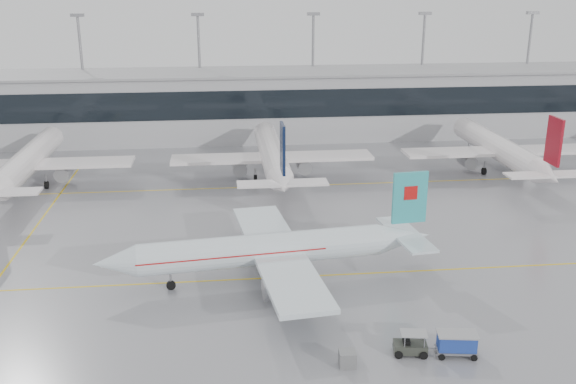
{
  "coord_description": "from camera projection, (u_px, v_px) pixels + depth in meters",
  "views": [
    {
      "loc": [
        -7.6,
        -57.8,
        27.94
      ],
      "look_at": [
        0.0,
        12.0,
        5.0
      ],
      "focal_mm": 40.0,
      "sensor_mm": 36.0,
      "label": 1
    }
  ],
  "objects": [
    {
      "name": "taxi_line_north",
      "position": [
        275.0,
        186.0,
        92.42
      ],
      "size": [
        120.0,
        0.25,
        0.01
      ],
      "primitive_type": "cube",
      "color": "gold",
      "rests_on": "ground"
    },
    {
      "name": "terminal",
      "position": [
        259.0,
        105.0,
        120.8
      ],
      "size": [
        180.0,
        15.0,
        12.0
      ],
      "primitive_type": "cube",
      "color": "#A3A3A7",
      "rests_on": "ground"
    },
    {
      "name": "parked_jet_b",
      "position": [
        27.0,
        162.0,
        91.15
      ],
      "size": [
        29.64,
        36.96,
        11.72
      ],
      "rotation": [
        0.0,
        0.0,
        1.57
      ],
      "color": "white",
      "rests_on": "ground"
    },
    {
      "name": "light_masts",
      "position": [
        257.0,
        62.0,
        124.19
      ],
      "size": [
        156.4,
        1.0,
        22.6
      ],
      "color": "gray",
      "rests_on": "ground"
    },
    {
      "name": "taxi_line_cross",
      "position": [
        31.0,
        233.0,
        75.16
      ],
      "size": [
        0.25,
        60.0,
        0.01
      ],
      "primitive_type": "cube",
      "color": "gold",
      "rests_on": "ground"
    },
    {
      "name": "baggage_cart",
      "position": [
        457.0,
        342.0,
        50.22
      ],
      "size": [
        3.34,
        2.18,
        1.92
      ],
      "rotation": [
        0.0,
        0.0,
        -0.15
      ],
      "color": "gray",
      "rests_on": "ground"
    },
    {
      "name": "baggage_tug",
      "position": [
        410.0,
        346.0,
        50.52
      ],
      "size": [
        3.97,
        1.99,
        1.89
      ],
      "rotation": [
        0.0,
        0.0,
        -0.15
      ],
      "color": "#2E312A",
      "rests_on": "ground"
    },
    {
      "name": "parked_jet_c",
      "position": [
        272.0,
        155.0,
        94.76
      ],
      "size": [
        29.64,
        36.96,
        11.72
      ],
      "rotation": [
        0.0,
        0.0,
        1.57
      ],
      "color": "white",
      "rests_on": "ground"
    },
    {
      "name": "air_canada_jet",
      "position": [
        275.0,
        250.0,
        62.51
      ],
      "size": [
        33.5,
        26.15,
        10.18
      ],
      "rotation": [
        0.0,
        0.0,
        3.26
      ],
      "color": "silver",
      "rests_on": "ground"
    },
    {
      "name": "gse_unit",
      "position": [
        347.0,
        359.0,
        48.91
      ],
      "size": [
        1.32,
        1.23,
        1.27
      ],
      "primitive_type": "cube",
      "rotation": [
        0.0,
        0.0,
        -0.04
      ],
      "color": "slate",
      "rests_on": "ground"
    },
    {
      "name": "terminal_roof",
      "position": [
        259.0,
        72.0,
        118.87
      ],
      "size": [
        182.0,
        16.0,
        0.4
      ],
      "primitive_type": "cube",
      "color": "gray",
      "rests_on": "ground"
    },
    {
      "name": "terminal_glass",
      "position": [
        262.0,
        104.0,
        113.2
      ],
      "size": [
        180.0,
        0.2,
        5.0
      ],
      "primitive_type": "cube",
      "color": "black",
      "rests_on": "ground"
    },
    {
      "name": "ground",
      "position": [
        301.0,
        276.0,
        64.07
      ],
      "size": [
        320.0,
        320.0,
        0.0
      ],
      "primitive_type": "plane",
      "color": "gray",
      "rests_on": "ground"
    },
    {
      "name": "parked_jet_d",
      "position": [
        499.0,
        149.0,
        98.36
      ],
      "size": [
        29.64,
        36.96,
        11.72
      ],
      "rotation": [
        0.0,
        0.0,
        1.57
      ],
      "color": "white",
      "rests_on": "ground"
    },
    {
      "name": "taxi_line_main",
      "position": [
        301.0,
        276.0,
        64.07
      ],
      "size": [
        120.0,
        0.25,
        0.01
      ],
      "primitive_type": "cube",
      "color": "gold",
      "rests_on": "ground"
    }
  ]
}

